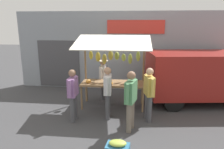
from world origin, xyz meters
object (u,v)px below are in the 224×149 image
at_px(produce_crate_near, 118,149).
at_px(shopper_in_grey_tee, 73,92).
at_px(vendor_with_sunhat, 103,76).
at_px(market_stall, 113,63).
at_px(shopper_with_ponytail, 149,91).
at_px(shopper_with_shopping_bag, 131,97).
at_px(parked_van, 205,73).
at_px(shopper_in_striped_shirt, 108,89).

bearing_deg(produce_crate_near, shopper_in_grey_tee, -47.65).
bearing_deg(vendor_with_sunhat, shopper_in_grey_tee, -16.27).
bearing_deg(market_stall, shopper_with_ponytail, 139.59).
bearing_deg(shopper_with_ponytail, vendor_with_sunhat, 31.79).
bearing_deg(vendor_with_sunhat, shopper_with_shopping_bag, 26.04).
xyz_separation_m(vendor_with_sunhat, shopper_in_grey_tee, (0.61, 1.96, 0.01)).
xyz_separation_m(market_stall, shopper_with_ponytail, (-1.20, 1.02, -0.62)).
relative_size(shopper_with_ponytail, shopper_in_grey_tee, 1.03).
xyz_separation_m(shopper_with_shopping_bag, parked_van, (-2.65, -2.44, 0.14)).
height_order(vendor_with_sunhat, shopper_with_ponytail, shopper_with_ponytail).
height_order(shopper_in_grey_tee, shopper_with_shopping_bag, shopper_with_shopping_bag).
distance_m(shopper_in_grey_tee, shopper_in_striped_shirt, 1.05).
height_order(shopper_in_grey_tee, parked_van, parked_van).
bearing_deg(shopper_with_ponytail, shopper_in_striped_shirt, 76.86).
bearing_deg(vendor_with_sunhat, parked_van, 91.49).
relative_size(shopper_in_striped_shirt, shopper_with_shopping_bag, 0.97).
relative_size(shopper_with_shopping_bag, produce_crate_near, 3.00).
bearing_deg(vendor_with_sunhat, shopper_with_ponytail, 45.02).
bearing_deg(produce_crate_near, market_stall, -81.80).
relative_size(market_stall, shopper_in_grey_tee, 1.57).
distance_m(shopper_in_grey_tee, produce_crate_near, 2.32).
distance_m(market_stall, produce_crate_near, 3.25).
bearing_deg(market_stall, shopper_in_grey_tee, 50.16).
bearing_deg(market_stall, produce_crate_near, 98.20).
relative_size(shopper_with_shopping_bag, parked_van, 0.37).
distance_m(shopper_in_grey_tee, shopper_with_shopping_bag, 1.79).
height_order(market_stall, produce_crate_near, market_stall).
xyz_separation_m(shopper_in_grey_tee, parked_van, (-4.38, -2.00, 0.20)).
relative_size(shopper_with_ponytail, produce_crate_near, 2.92).
bearing_deg(shopper_in_grey_tee, shopper_with_ponytail, -83.80).
relative_size(shopper_in_grey_tee, shopper_in_striped_shirt, 0.98).
height_order(shopper_in_striped_shirt, produce_crate_near, shopper_in_striped_shirt).
bearing_deg(shopper_in_grey_tee, parked_van, -65.67).
xyz_separation_m(market_stall, shopper_in_striped_shirt, (0.05, 1.00, -0.63)).
xyz_separation_m(market_stall, shopper_in_grey_tee, (1.06, 1.27, -0.65)).
distance_m(market_stall, shopper_with_ponytail, 1.69).
height_order(shopper_in_striped_shirt, shopper_with_shopping_bag, shopper_with_shopping_bag).
relative_size(shopper_in_grey_tee, parked_van, 0.35).
distance_m(shopper_with_ponytail, parked_van, 2.75).
relative_size(vendor_with_sunhat, shopper_in_striped_shirt, 0.95).
height_order(shopper_with_ponytail, shopper_in_striped_shirt, shopper_with_ponytail).
bearing_deg(shopper_in_grey_tee, market_stall, -40.01).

